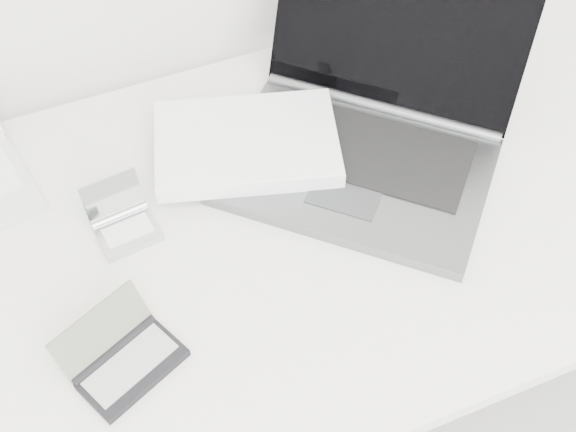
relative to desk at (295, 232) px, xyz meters
name	(u,v)px	position (x,y,z in m)	size (l,w,h in m)	color
desk	(295,232)	(0.00, 0.00, 0.00)	(1.60, 0.80, 0.73)	white
laptop_large	(332,134)	(0.11, 0.10, 0.09)	(0.67, 0.60, 0.28)	slate
pda_silver	(124,223)	(-0.26, 0.08, 0.06)	(0.11, 0.11, 0.08)	#B8B8BD
palmtop_charcoal	(124,359)	(-0.33, -0.16, 0.06)	(0.18, 0.17, 0.07)	black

